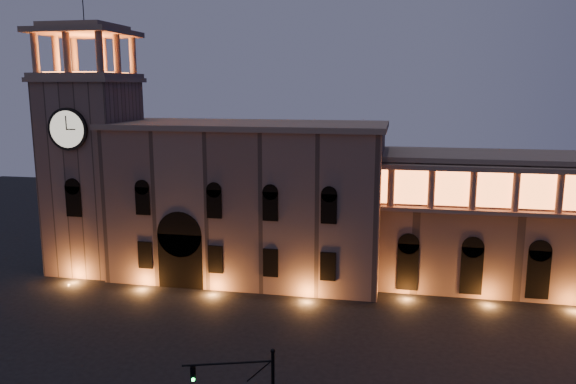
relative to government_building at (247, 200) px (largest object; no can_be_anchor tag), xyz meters
name	(u,v)px	position (x,y,z in m)	size (l,w,h in m)	color
ground	(200,366)	(2.08, -21.93, -8.77)	(160.00, 160.00, 0.00)	black
government_building	(247,200)	(0.00, 0.00, 0.00)	(30.80, 12.80, 17.60)	#7A5D4F
clock_tower	(93,165)	(-18.42, -0.95, 3.73)	(9.80, 9.80, 32.40)	#7A5D4F
colonnade_wing	(563,223)	(34.08, 1.99, -1.44)	(40.60, 11.50, 14.50)	brown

